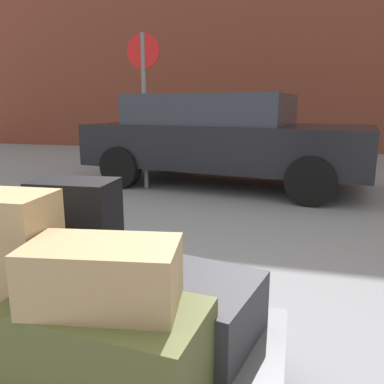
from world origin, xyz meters
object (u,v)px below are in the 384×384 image
Objects in this scene: suitcase_tan_rear_right at (3,278)px; parked_car at (222,137)px; duffel_bag_tan_topmost_pile at (103,275)px; no_parking_sign at (144,95)px; suitcase_black_center at (78,248)px; suitcase_charcoal_stacked_top at (176,304)px; luggage_cart at (113,360)px; duffel_bag_olive_front_left at (107,349)px.

parked_car reaches higher than suitcase_tan_rear_right.
duffel_bag_tan_topmost_pile is 0.20× the size of no_parking_sign.
parked_car reaches higher than duffel_bag_tan_topmost_pile.
suitcase_black_center reaches higher than suitcase_charcoal_stacked_top.
suitcase_charcoal_stacked_top is 1.39× the size of duffel_bag_tan_topmost_pile.
suitcase_tan_rear_right reaches higher than suitcase_charcoal_stacked_top.
luggage_cart is 0.57× the size of no_parking_sign.
duffel_bag_olive_front_left is 0.57m from suitcase_black_center.
suitcase_tan_rear_right reaches higher than duffel_bag_olive_front_left.
suitcase_charcoal_stacked_top is at bearing 64.58° from duffel_bag_tan_topmost_pile.
suitcase_charcoal_stacked_top is 0.14× the size of parked_car.
suitcase_black_center is 1.32× the size of duffel_bag_tan_topmost_pile.
duffel_bag_tan_topmost_pile is (0.10, -0.23, 0.47)m from luggage_cart.
suitcase_black_center is 0.36m from suitcase_tan_rear_right.
suitcase_tan_rear_right is (-0.33, -0.16, 0.38)m from luggage_cart.
suitcase_tan_rear_right is (-0.43, 0.07, 0.16)m from duffel_bag_olive_front_left.
duffel_bag_olive_front_left is 1.38× the size of duffel_bag_tan_topmost_pile.
parked_car is 1.38m from no_parking_sign.
duffel_bag_tan_topmost_pile is at bearing -83.46° from parked_car.
luggage_cart is 0.33m from duffel_bag_olive_front_left.
suitcase_tan_rear_right is at bearing 161.49° from duffel_bag_tan_topmost_pile.
duffel_bag_tan_topmost_pile is at bearing -93.97° from suitcase_charcoal_stacked_top.
duffel_bag_olive_front_left is 0.28× the size of no_parking_sign.
duffel_bag_olive_front_left is 0.40m from suitcase_charcoal_stacked_top.
parked_car is at bearing 87.54° from duffel_bag_tan_topmost_pile.
suitcase_charcoal_stacked_top is (0.46, -0.04, -0.18)m from suitcase_black_center.
suitcase_black_center is at bearing -172.78° from suitcase_charcoal_stacked_top.
suitcase_black_center is at bearing 141.46° from luggage_cart.
parked_car is at bearing 88.03° from suitcase_tan_rear_right.
suitcase_charcoal_stacked_top is (0.21, 0.15, 0.19)m from luggage_cart.
suitcase_tan_rear_right is 5.05m from parked_car.
luggage_cart is 2.07× the size of duffel_bag_olive_front_left.
luggage_cart is 2.05× the size of suitcase_charcoal_stacked_top.
suitcase_tan_rear_right is at bearing -107.61° from suitcase_black_center.
no_parking_sign is (-1.07, -0.58, 0.65)m from parked_car.
suitcase_tan_rear_right is (-0.09, -0.35, 0.01)m from suitcase_black_center.
no_parking_sign is at bearing 101.65° from suitcase_tan_rear_right.
suitcase_tan_rear_right is 1.35× the size of duffel_bag_tan_topmost_pile.
duffel_bag_olive_front_left is 5.16m from parked_car.
suitcase_tan_rear_right is 0.14× the size of parked_car.
suitcase_charcoal_stacked_top is 0.65m from suitcase_tan_rear_right.
no_parking_sign is at bearing -151.73° from parked_car.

